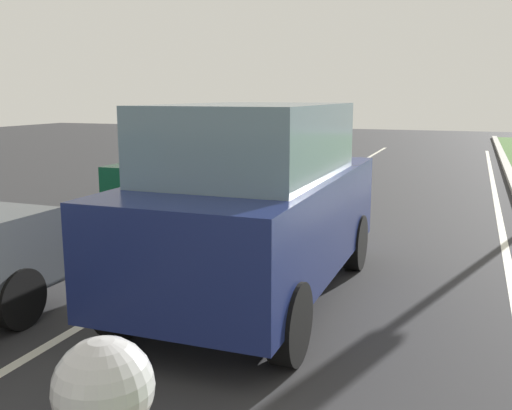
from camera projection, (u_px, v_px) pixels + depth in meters
The scene contains 5 objects.
ground_plane at pixel (303, 218), 11.33m from camera, with size 60.00×60.00×0.00m, color #2D2D30.
lane_line_center at pixel (270, 215), 11.57m from camera, with size 0.12×32.00×0.01m, color silver.
lane_line_right_edge at pixel (502, 233), 10.09m from camera, with size 0.12×32.00×0.01m, color silver.
car_suv_ahead at pixel (256, 202), 6.67m from camera, with size 1.98×4.51×2.28m.
car_hatchback_far at pixel (185, 169), 11.79m from camera, with size 1.74×3.71×1.78m.
Camera 1 is at (3.01, 3.30, 2.38)m, focal length 40.63 mm.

